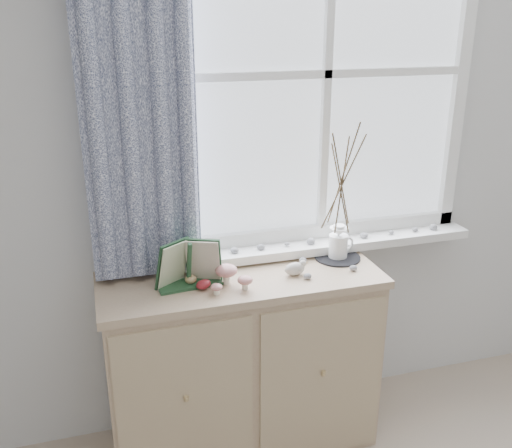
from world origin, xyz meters
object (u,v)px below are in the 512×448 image
object	(u,v)px
botanical_book	(190,265)
toadstool_cluster	(229,275)
twig_pitcher	(342,180)
sideboard	(242,363)

from	to	relation	value
botanical_book	toadstool_cluster	distance (m)	0.17
toadstool_cluster	twig_pitcher	distance (m)	0.64
sideboard	botanical_book	world-z (taller)	botanical_book
sideboard	botanical_book	bearing A→B (deg)	-169.11
sideboard	toadstool_cluster	size ratio (longest dim) A/B	6.85
botanical_book	twig_pitcher	xyz separation A→B (m)	(0.69, 0.11, 0.27)
sideboard	twig_pitcher	size ratio (longest dim) A/B	1.87
botanical_book	twig_pitcher	world-z (taller)	twig_pitcher
sideboard	botanical_book	distance (m)	0.58
toadstool_cluster	twig_pitcher	xyz separation A→B (m)	(0.54, 0.13, 0.32)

